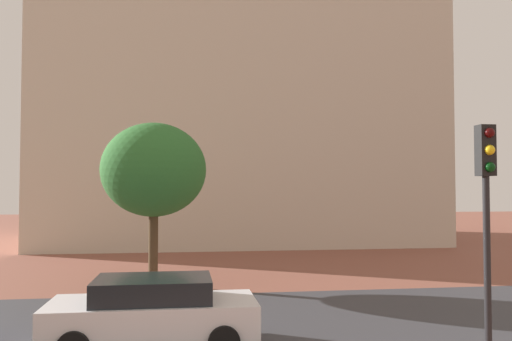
% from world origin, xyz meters
% --- Properties ---
extents(ground_plane, '(120.00, 120.00, 0.00)m').
position_xyz_m(ground_plane, '(0.00, 10.00, 0.00)').
color(ground_plane, brown).
extents(street_asphalt_strip, '(120.00, 7.55, 0.00)m').
position_xyz_m(street_asphalt_strip, '(0.00, 8.50, 0.00)').
color(street_asphalt_strip, '#38383D').
rests_on(street_asphalt_strip, ground_plane).
extents(landmark_building, '(24.13, 14.58, 35.02)m').
position_xyz_m(landmark_building, '(1.54, 30.64, 11.47)').
color(landmark_building, beige).
rests_on(landmark_building, ground_plane).
extents(car_white, '(4.35, 2.09, 1.46)m').
position_xyz_m(car_white, '(-2.96, 6.84, 0.71)').
color(car_white, silver).
rests_on(car_white, ground_plane).
extents(traffic_light_pole, '(0.28, 0.34, 4.46)m').
position_xyz_m(traffic_light_pole, '(2.93, 4.02, 3.13)').
color(traffic_light_pole, black).
rests_on(traffic_light_pole, ground_plane).
extents(tree_curb_far, '(3.67, 3.67, 5.68)m').
position_xyz_m(tree_curb_far, '(-3.38, 14.08, 4.01)').
color(tree_curb_far, '#4C3823').
rests_on(tree_curb_far, ground_plane).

